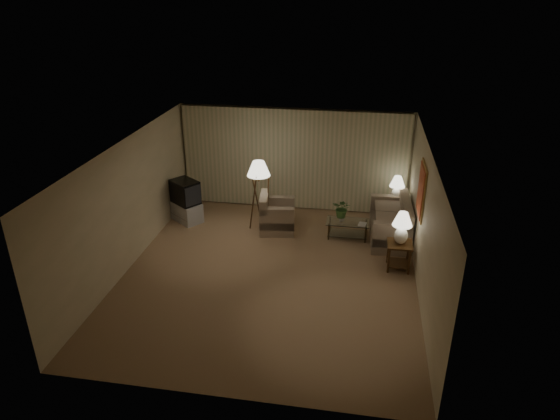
% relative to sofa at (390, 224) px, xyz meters
% --- Properties ---
extents(ground, '(7.00, 7.00, 0.00)m').
position_rel_sofa_xyz_m(ground, '(-2.50, -2.00, -0.39)').
color(ground, '#957852').
rests_on(ground, ground).
extents(room_shell, '(6.04, 7.02, 2.72)m').
position_rel_sofa_xyz_m(room_shell, '(-2.48, -0.49, 1.36)').
color(room_shell, beige).
rests_on(room_shell, ground).
extents(sofa, '(1.78, 0.96, 0.77)m').
position_rel_sofa_xyz_m(sofa, '(0.00, 0.00, 0.00)').
color(sofa, gray).
rests_on(sofa, ground).
extents(armchair, '(1.08, 1.04, 0.73)m').
position_rel_sofa_xyz_m(armchair, '(-2.69, 0.01, -0.02)').
color(armchair, gray).
rests_on(armchair, ground).
extents(side_table_near, '(0.52, 0.52, 0.60)m').
position_rel_sofa_xyz_m(side_table_near, '(0.15, -1.35, 0.02)').
color(side_table_near, '#361D0E').
rests_on(side_table_near, ground).
extents(side_table_far, '(0.56, 0.47, 0.60)m').
position_rel_sofa_xyz_m(side_table_far, '(0.15, 0.90, 0.02)').
color(side_table_far, '#361D0E').
rests_on(side_table_far, ground).
extents(table_lamp_near, '(0.41, 0.41, 0.71)m').
position_rel_sofa_xyz_m(table_lamp_near, '(0.15, -1.35, 0.63)').
color(table_lamp_near, white).
rests_on(table_lamp_near, side_table_near).
extents(table_lamp_far, '(0.38, 0.38, 0.65)m').
position_rel_sofa_xyz_m(table_lamp_far, '(0.15, 0.90, 0.60)').
color(table_lamp_far, white).
rests_on(table_lamp_far, side_table_far).
extents(coffee_table, '(1.00, 0.55, 0.41)m').
position_rel_sofa_xyz_m(coffee_table, '(-0.98, -0.10, -0.11)').
color(coffee_table, silver).
rests_on(coffee_table, ground).
extents(tv_cabinet, '(1.26, 1.25, 0.50)m').
position_rel_sofa_xyz_m(tv_cabinet, '(-5.05, 0.14, -0.14)').
color(tv_cabinet, '#A3A3A6').
rests_on(tv_cabinet, ground).
extents(crt_tv, '(1.16, 1.15, 0.59)m').
position_rel_sofa_xyz_m(crt_tv, '(-5.05, 0.14, 0.41)').
color(crt_tv, black).
rests_on(crt_tv, tv_cabinet).
extents(floor_lamp, '(0.56, 0.56, 1.72)m').
position_rel_sofa_xyz_m(floor_lamp, '(-3.15, 0.10, 0.51)').
color(floor_lamp, '#361D0E').
rests_on(floor_lamp, ground).
extents(ottoman, '(0.83, 0.83, 0.44)m').
position_rel_sofa_xyz_m(ottoman, '(-2.88, 0.43, -0.17)').
color(ottoman, '#B66E3D').
rests_on(ottoman, ground).
extents(vase, '(0.15, 0.15, 0.14)m').
position_rel_sofa_xyz_m(vase, '(-1.13, -0.10, 0.10)').
color(vase, silver).
rests_on(vase, coffee_table).
extents(flowers, '(0.50, 0.46, 0.46)m').
position_rel_sofa_xyz_m(flowers, '(-1.13, -0.10, 0.40)').
color(flowers, '#3D6B2F').
rests_on(flowers, vase).
extents(book, '(0.22, 0.27, 0.02)m').
position_rel_sofa_xyz_m(book, '(-0.73, -0.20, 0.04)').
color(book, olive).
rests_on(book, coffee_table).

